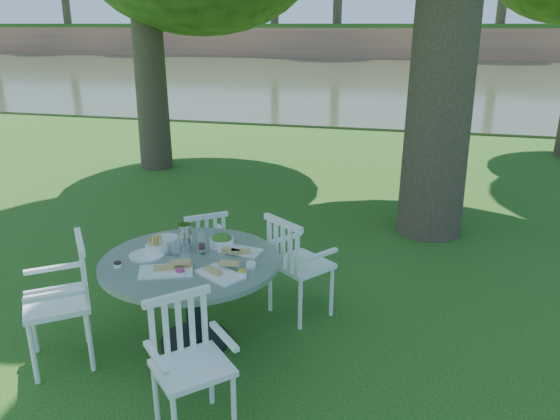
% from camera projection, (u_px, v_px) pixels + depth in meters
% --- Properties ---
extents(ground, '(140.00, 140.00, 0.00)m').
position_uv_depth(ground, '(275.00, 302.00, 5.15)').
color(ground, '#15400D').
rests_on(ground, ground).
extents(table, '(1.40, 1.40, 0.75)m').
position_uv_depth(table, '(191.00, 276.00, 4.29)').
color(table, black).
rests_on(table, ground).
extents(chair_ne, '(0.64, 0.64, 0.94)m').
position_uv_depth(chair_ne, '(293.00, 260.00, 4.72)').
color(chair_ne, white).
rests_on(chair_ne, ground).
extents(chair_nw, '(0.56, 0.56, 0.82)m').
position_uv_depth(chair_nw, '(205.00, 245.00, 5.22)').
color(chair_nw, white).
rests_on(chair_nw, ground).
extents(chair_sw, '(0.67, 0.68, 0.99)m').
position_uv_depth(chair_sw, '(69.00, 292.00, 4.10)').
color(chair_sw, white).
rests_on(chair_sw, ground).
extents(chair_se, '(0.61, 0.61, 0.88)m').
position_uv_depth(chair_se, '(186.00, 352.00, 3.45)').
color(chair_se, white).
rests_on(chair_se, ground).
extents(tableware, '(1.05, 0.90, 0.23)m').
position_uv_depth(tableware, '(189.00, 249.00, 4.32)').
color(tableware, white).
rests_on(tableware, table).
extents(river, '(100.00, 28.00, 0.12)m').
position_uv_depth(river, '(397.00, 78.00, 26.23)').
color(river, '#353E24').
rests_on(river, ground).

